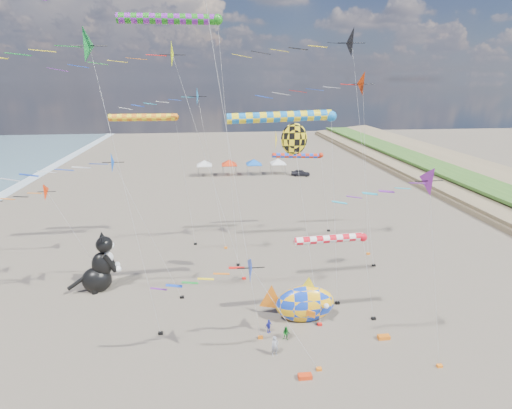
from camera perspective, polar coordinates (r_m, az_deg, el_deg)
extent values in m
plane|color=brown|center=(27.53, 5.63, -25.70)|extent=(260.00, 260.00, 0.00)
cone|color=#1D81C8|center=(42.84, -7.40, 15.12)|extent=(1.92, 2.05, 2.11)
cylinder|color=#B2B2B2|center=(44.02, -5.78, 3.95)|extent=(1.85, 0.02, 17.15)
cube|color=black|center=(46.74, -4.33, -6.17)|extent=(0.36, 0.24, 0.20)
cone|color=blue|center=(33.52, -18.57, 6.14)|extent=(1.70, 1.82, 1.87)
cylinder|color=#B2B2B2|center=(34.90, -14.37, -3.98)|extent=(4.00, 0.02, 12.74)
cube|color=black|center=(37.38, -10.53, -12.88)|extent=(0.36, 0.24, 0.20)
cone|color=#EC3600|center=(42.35, 15.84, 16.30)|extent=(2.49, 2.67, 2.75)
cylinder|color=#B2B2B2|center=(43.71, 15.78, 4.11)|extent=(1.56, 0.02, 18.40)
cube|color=black|center=(46.84, 15.74, -6.76)|extent=(0.36, 0.24, 0.20)
cone|color=#DBF40B|center=(35.19, -8.77, 20.44)|extent=(2.18, 2.33, 2.40)
cylinder|color=#B2B2B2|center=(36.13, -4.94, 3.91)|extent=(3.90, 0.02, 20.75)
cube|color=black|center=(39.89, -1.73, -10.49)|extent=(0.36, 0.24, 0.20)
cone|color=black|center=(39.36, 16.37, 21.45)|extent=(2.68, 2.86, 2.95)
cylinder|color=#B2B2B2|center=(40.40, 16.42, 5.61)|extent=(2.11, 0.02, 21.98)
cube|color=black|center=(44.21, 16.47, -8.33)|extent=(0.36, 0.24, 0.20)
cone|color=#14842F|center=(27.81, -21.11, 20.46)|extent=(2.21, 2.36, 2.44)
cylinder|color=#B2B2B2|center=(28.78, -16.91, -0.31)|extent=(2.06, 0.02, 20.78)
cube|color=black|center=(33.13, -13.47, -17.45)|extent=(0.36, 0.24, 0.20)
cone|color=#881F92|center=(25.49, 24.95, 3.38)|extent=(1.75, 1.87, 1.93)
cylinder|color=#B2B2B2|center=(28.15, 24.82, -9.85)|extent=(1.85, 0.02, 13.31)
cube|color=black|center=(31.95, 24.74, -20.20)|extent=(0.36, 0.24, 0.20)
cone|color=#0F35C3|center=(24.70, 1.05, -9.93)|extent=(1.83, 1.96, 2.02)
cylinder|color=#B2B2B2|center=(26.89, 5.24, -16.72)|extent=(3.86, 0.02, 7.45)
cube|color=black|center=(29.46, 8.98, -22.19)|extent=(0.36, 0.24, 0.20)
cylinder|color=#B2B2B2|center=(26.52, -2.63, 2.85)|extent=(3.16, 0.02, 24.24)
cube|color=black|center=(31.88, 0.65, -18.45)|extent=(0.36, 0.24, 0.20)
cone|color=#FF3106|center=(38.70, -25.07, 1.98)|extent=(1.60, 1.72, 1.77)
cylinder|color=#B2B2B2|center=(39.78, -22.67, -4.59)|extent=(2.26, 0.02, 9.57)
cube|color=black|center=(41.37, -20.39, -10.60)|extent=(0.36, 0.24, 0.20)
cylinder|color=red|center=(48.74, 5.82, 6.96)|extent=(6.02, 0.58, 0.58)
sphere|color=red|center=(49.46, 9.26, 6.98)|extent=(0.61, 0.61, 0.61)
cylinder|color=#B2B2B2|center=(50.80, 9.80, 1.44)|extent=(1.52, 0.02, 9.99)
cube|color=black|center=(52.55, 10.32, -3.67)|extent=(0.36, 0.24, 0.20)
cylinder|color=blue|center=(30.24, 3.39, 12.40)|extent=(7.86, 0.78, 0.78)
sphere|color=blue|center=(31.16, 10.70, 12.28)|extent=(0.81, 0.81, 0.81)
cylinder|color=#B2B2B2|center=(33.06, 11.16, -1.81)|extent=(1.52, 0.02, 16.15)
cube|color=black|center=(36.65, 11.57, -13.61)|extent=(0.36, 0.24, 0.20)
cylinder|color=#1A7C16|center=(38.66, -12.49, 24.47)|extent=(8.54, 0.88, 0.88)
sphere|color=#1A7C16|center=(38.53, -5.52, 24.80)|extent=(0.93, 0.93, 0.93)
cylinder|color=#B2B2B2|center=(38.86, -3.90, 7.17)|extent=(1.52, 0.02, 23.77)
cube|color=black|center=(42.61, -2.55, -8.58)|extent=(0.36, 0.24, 0.20)
cylinder|color=orange|center=(45.10, -15.96, 11.87)|extent=(6.89, 0.77, 0.77)
sphere|color=orange|center=(44.68, -11.50, 12.14)|extent=(0.81, 0.81, 0.81)
cylinder|color=#B2B2B2|center=(45.88, -10.01, 2.88)|extent=(1.52, 0.02, 14.91)
cube|color=black|center=(48.19, -8.66, -5.57)|extent=(0.36, 0.24, 0.20)
cylinder|color=red|center=(30.61, 10.37, -4.85)|extent=(5.33, 0.62, 0.62)
sphere|color=red|center=(31.47, 15.04, -4.55)|extent=(0.65, 0.65, 0.65)
cylinder|color=#B2B2B2|center=(33.24, 15.76, -10.34)|extent=(1.52, 0.02, 7.33)
cube|color=black|center=(35.28, 16.44, -15.35)|extent=(0.36, 0.24, 0.20)
ellipsoid|color=yellow|center=(33.53, 5.47, 9.28)|extent=(2.20, 0.40, 2.64)
cone|color=yellow|center=(33.26, 2.90, 9.27)|extent=(0.12, 1.80, 1.80)
cylinder|color=#B2B2B2|center=(34.52, 7.10, -2.60)|extent=(2.03, 2.03, 14.08)
cube|color=black|center=(36.85, 8.61, -13.25)|extent=(0.36, 0.24, 0.20)
ellipsoid|color=#133BC0|center=(33.52, 7.03, -13.91)|extent=(5.16, 3.33, 3.20)
cone|color=orange|center=(33.04, 2.20, -14.29)|extent=(2.27, 0.86, 2.35)
cone|color=yellow|center=(32.77, 7.50, -11.49)|extent=(1.65, 0.64, 1.71)
cylinder|color=#B2B2B2|center=(33.90, 9.11, -15.57)|extent=(0.32, 1.04, 0.92)
cube|color=red|center=(33.65, 9.08, -16.54)|extent=(0.36, 0.24, 0.20)
imported|color=#90939F|center=(29.96, 2.71, -19.55)|extent=(0.64, 0.51, 1.54)
imported|color=#198126|center=(31.58, 4.34, -17.89)|extent=(0.65, 0.58, 1.11)
imported|color=#272DB4|center=(32.26, 1.83, -16.98)|extent=(0.70, 0.58, 1.11)
cube|color=red|center=(28.72, 7.01, -23.19)|extent=(0.90, 0.44, 0.30)
cube|color=orange|center=(33.26, 17.78, -17.59)|extent=(0.90, 0.44, 0.30)
cube|color=black|center=(37.45, 5.77, -12.49)|extent=(0.90, 0.44, 0.30)
cube|color=silver|center=(81.27, -7.38, 5.58)|extent=(3.00, 3.00, 0.15)
pyramid|color=silver|center=(81.06, -7.41, 6.30)|extent=(4.20, 4.20, 1.00)
cylinder|color=#999999|center=(80.28, -8.28, 4.55)|extent=(0.08, 0.08, 2.20)
cylinder|color=#999999|center=(80.23, -6.42, 4.62)|extent=(0.08, 0.08, 2.20)
cylinder|color=#999999|center=(82.81, -8.24, 4.95)|extent=(0.08, 0.08, 2.20)
cylinder|color=#999999|center=(82.77, -6.44, 5.01)|extent=(0.08, 0.08, 2.20)
cube|color=red|center=(81.35, -3.84, 5.69)|extent=(3.00, 3.00, 0.15)
pyramid|color=red|center=(81.14, -3.85, 6.42)|extent=(4.20, 4.20, 1.00)
cylinder|color=#999999|center=(80.27, -4.70, 4.67)|extent=(0.08, 0.08, 2.20)
cylinder|color=#999999|center=(80.39, -2.85, 4.73)|extent=(0.08, 0.08, 2.20)
cylinder|color=#999999|center=(82.81, -4.77, 5.07)|extent=(0.08, 0.08, 2.20)
cylinder|color=#999999|center=(82.92, -2.97, 5.12)|extent=(0.08, 0.08, 2.20)
cube|color=blue|center=(81.73, -0.32, 5.79)|extent=(3.00, 3.00, 0.15)
pyramid|color=blue|center=(81.52, -0.32, 6.51)|extent=(4.20, 4.20, 1.00)
cylinder|color=#999999|center=(80.58, -1.14, 4.78)|extent=(0.08, 0.08, 2.20)
cylinder|color=#999999|center=(80.86, 0.70, 4.82)|extent=(0.08, 0.08, 2.20)
cylinder|color=#999999|center=(83.10, -1.31, 5.17)|extent=(0.08, 0.08, 2.20)
cylinder|color=#999999|center=(83.37, 0.48, 5.21)|extent=(0.08, 0.08, 2.20)
cube|color=silver|center=(82.41, 3.16, 5.86)|extent=(3.00, 3.00, 0.15)
pyramid|color=silver|center=(82.20, 3.17, 6.58)|extent=(4.20, 4.20, 1.00)
cylinder|color=#999999|center=(81.19, 2.39, 4.86)|extent=(0.08, 0.08, 2.20)
cylinder|color=#999999|center=(81.62, 4.20, 4.90)|extent=(0.08, 0.08, 2.20)
cylinder|color=#999999|center=(83.70, 2.12, 5.25)|extent=(0.08, 0.08, 2.20)
cylinder|color=#999999|center=(84.12, 3.87, 5.28)|extent=(0.08, 0.08, 2.20)
imported|color=#26262D|center=(81.67, 6.38, 4.52)|extent=(4.07, 2.50, 1.29)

